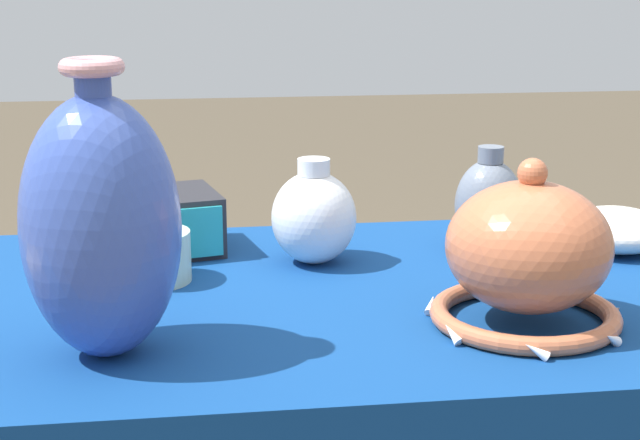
# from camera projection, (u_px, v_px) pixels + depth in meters

# --- Properties ---
(display_table) EXTENTS (1.29, 0.66, 0.68)m
(display_table) POSITION_uv_depth(u_px,v_px,m) (288.00, 347.00, 1.25)
(display_table) COLOR #38383D
(display_table) RESTS_ON ground_plane
(vase_tall_bulbous) EXTENTS (0.17, 0.17, 0.31)m
(vase_tall_bulbous) POSITION_uv_depth(u_px,v_px,m) (101.00, 225.00, 1.01)
(vase_tall_bulbous) COLOR #3851A8
(vase_tall_bulbous) RESTS_ON display_table
(vase_dome_bell) EXTENTS (0.23, 0.23, 0.20)m
(vase_dome_bell) POSITION_uv_depth(u_px,v_px,m) (528.00, 258.00, 1.12)
(vase_dome_bell) COLOR #BC6642
(vase_dome_bell) RESTS_ON display_table
(mosaic_tile_box) EXTENTS (0.15, 0.17, 0.09)m
(mosaic_tile_box) POSITION_uv_depth(u_px,v_px,m) (174.00, 222.00, 1.42)
(mosaic_tile_box) COLOR #232328
(mosaic_tile_box) RESTS_ON display_table
(jar_round_slate) EXTENTS (0.10, 0.10, 0.15)m
(jar_round_slate) POSITION_uv_depth(u_px,v_px,m) (489.00, 204.00, 1.41)
(jar_round_slate) COLOR slate
(jar_round_slate) RESTS_ON display_table
(jar_round_porcelain) EXTENTS (0.12, 0.12, 0.15)m
(jar_round_porcelain) POSITION_uv_depth(u_px,v_px,m) (314.00, 216.00, 1.35)
(jar_round_porcelain) COLOR white
(jar_round_porcelain) RESTS_ON display_table
(pot_squat_celadon) EXTENTS (0.10, 0.10, 0.07)m
(pot_squat_celadon) POSITION_uv_depth(u_px,v_px,m) (152.00, 256.00, 1.28)
(pot_squat_celadon) COLOR #A8CCB7
(pot_squat_celadon) RESTS_ON display_table
(bowl_shallow_ivory) EXTENTS (0.15, 0.15, 0.06)m
(bowl_shallow_ivory) POSITION_uv_depth(u_px,v_px,m) (616.00, 229.00, 1.42)
(bowl_shallow_ivory) COLOR white
(bowl_shallow_ivory) RESTS_ON display_table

